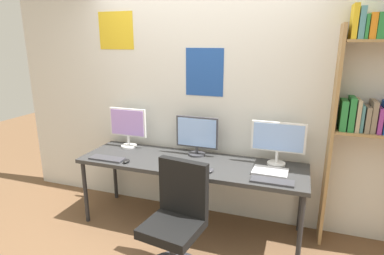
{
  "coord_description": "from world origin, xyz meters",
  "views": [
    {
      "loc": [
        1.01,
        -2.25,
        1.93
      ],
      "look_at": [
        0.0,
        0.65,
        1.09
      ],
      "focal_mm": 29.49,
      "sensor_mm": 36.0,
      "label": 1
    }
  ],
  "objects_px": {
    "keyboard_right": "(272,181)",
    "mouse_left_side": "(126,161)",
    "keyboard_left": "(107,159)",
    "laptop_closed": "(270,172)",
    "keyboard_center": "(182,169)",
    "monitor_center": "(197,135)",
    "desk": "(190,166)",
    "office_chair": "(176,232)",
    "mouse_right_side": "(210,170)",
    "bookshelf": "(379,106)",
    "monitor_left": "(128,125)",
    "monitor_right": "(278,140)"
  },
  "relations": [
    {
      "from": "office_chair",
      "to": "mouse_left_side",
      "type": "bearing_deg",
      "value": 146.82
    },
    {
      "from": "desk",
      "to": "keyboard_center",
      "type": "relative_size",
      "value": 6.17
    },
    {
      "from": "keyboard_right",
      "to": "mouse_right_side",
      "type": "relative_size",
      "value": 3.87
    },
    {
      "from": "monitor_center",
      "to": "monitor_right",
      "type": "height_order",
      "value": "monitor_right"
    },
    {
      "from": "monitor_center",
      "to": "laptop_closed",
      "type": "xyz_separation_m",
      "value": [
        0.8,
        -0.24,
        -0.22
      ]
    },
    {
      "from": "desk",
      "to": "office_chair",
      "type": "relative_size",
      "value": 2.34
    },
    {
      "from": "office_chair",
      "to": "monitor_center",
      "type": "height_order",
      "value": "monitor_center"
    },
    {
      "from": "mouse_left_side",
      "to": "mouse_right_side",
      "type": "relative_size",
      "value": 1.0
    },
    {
      "from": "keyboard_right",
      "to": "laptop_closed",
      "type": "height_order",
      "value": "laptop_closed"
    },
    {
      "from": "desk",
      "to": "keyboard_left",
      "type": "distance_m",
      "value": 0.87
    },
    {
      "from": "monitor_left",
      "to": "mouse_right_side",
      "type": "bearing_deg",
      "value": -19.86
    },
    {
      "from": "desk",
      "to": "office_chair",
      "type": "xyz_separation_m",
      "value": [
        0.13,
        -0.72,
        -0.29
      ]
    },
    {
      "from": "mouse_left_side",
      "to": "laptop_closed",
      "type": "height_order",
      "value": "mouse_left_side"
    },
    {
      "from": "bookshelf",
      "to": "monitor_left",
      "type": "height_order",
      "value": "bookshelf"
    },
    {
      "from": "monitor_left",
      "to": "keyboard_left",
      "type": "bearing_deg",
      "value": -90.33
    },
    {
      "from": "desk",
      "to": "keyboard_right",
      "type": "height_order",
      "value": "keyboard_right"
    },
    {
      "from": "monitor_left",
      "to": "laptop_closed",
      "type": "height_order",
      "value": "monitor_left"
    },
    {
      "from": "desk",
      "to": "monitor_center",
      "type": "distance_m",
      "value": 0.35
    },
    {
      "from": "mouse_right_side",
      "to": "keyboard_center",
      "type": "bearing_deg",
      "value": -170.75
    },
    {
      "from": "bookshelf",
      "to": "keyboard_right",
      "type": "distance_m",
      "value": 1.14
    },
    {
      "from": "office_chair",
      "to": "mouse_left_side",
      "type": "relative_size",
      "value": 10.31
    },
    {
      "from": "laptop_closed",
      "to": "mouse_right_side",
      "type": "bearing_deg",
      "value": -161.13
    },
    {
      "from": "monitor_left",
      "to": "keyboard_center",
      "type": "relative_size",
      "value": 1.21
    },
    {
      "from": "desk",
      "to": "monitor_left",
      "type": "bearing_deg",
      "value": 165.78
    },
    {
      "from": "desk",
      "to": "monitor_left",
      "type": "xyz_separation_m",
      "value": [
        -0.84,
        0.21,
        0.31
      ]
    },
    {
      "from": "keyboard_left",
      "to": "keyboard_center",
      "type": "height_order",
      "value": "same"
    },
    {
      "from": "desk",
      "to": "laptop_closed",
      "type": "distance_m",
      "value": 0.8
    },
    {
      "from": "mouse_right_side",
      "to": "keyboard_left",
      "type": "bearing_deg",
      "value": -177.75
    },
    {
      "from": "keyboard_right",
      "to": "mouse_left_side",
      "type": "xyz_separation_m",
      "value": [
        -1.44,
        -0.01,
        0.01
      ]
    },
    {
      "from": "desk",
      "to": "keyboard_center",
      "type": "bearing_deg",
      "value": -90.0
    },
    {
      "from": "desk",
      "to": "office_chair",
      "type": "bearing_deg",
      "value": -79.98
    },
    {
      "from": "keyboard_center",
      "to": "laptop_closed",
      "type": "xyz_separation_m",
      "value": [
        0.8,
        0.21,
        0.0
      ]
    },
    {
      "from": "office_chair",
      "to": "laptop_closed",
      "type": "distance_m",
      "value": 1.03
    },
    {
      "from": "monitor_left",
      "to": "laptop_closed",
      "type": "relative_size",
      "value": 1.42
    },
    {
      "from": "keyboard_center",
      "to": "bookshelf",
      "type": "bearing_deg",
      "value": 15.46
    },
    {
      "from": "keyboard_left",
      "to": "laptop_closed",
      "type": "relative_size",
      "value": 1.16
    },
    {
      "from": "desk",
      "to": "bookshelf",
      "type": "height_order",
      "value": "bookshelf"
    },
    {
      "from": "keyboard_left",
      "to": "monitor_center",
      "type": "bearing_deg",
      "value": 27.77
    },
    {
      "from": "keyboard_left",
      "to": "laptop_closed",
      "type": "xyz_separation_m",
      "value": [
        1.64,
        0.21,
        0.0
      ]
    },
    {
      "from": "keyboard_right",
      "to": "monitor_center",
      "type": "bearing_deg",
      "value": 152.23
    },
    {
      "from": "mouse_left_side",
      "to": "laptop_closed",
      "type": "relative_size",
      "value": 0.3
    },
    {
      "from": "mouse_right_side",
      "to": "keyboard_right",
      "type": "bearing_deg",
      "value": -4.33
    },
    {
      "from": "keyboard_center",
      "to": "monitor_center",
      "type": "bearing_deg",
      "value": 90.0
    },
    {
      "from": "office_chair",
      "to": "monitor_left",
      "type": "bearing_deg",
      "value": 136.01
    },
    {
      "from": "mouse_left_side",
      "to": "desk",
      "type": "bearing_deg",
      "value": 21.67
    },
    {
      "from": "office_chair",
      "to": "keyboard_left",
      "type": "distance_m",
      "value": 1.14
    },
    {
      "from": "bookshelf",
      "to": "keyboard_right",
      "type": "bearing_deg",
      "value": -150.81
    },
    {
      "from": "office_chair",
      "to": "laptop_closed",
      "type": "height_order",
      "value": "office_chair"
    },
    {
      "from": "desk",
      "to": "laptop_closed",
      "type": "bearing_deg",
      "value": -1.65
    },
    {
      "from": "monitor_left",
      "to": "monitor_right",
      "type": "bearing_deg",
      "value": 0.0
    }
  ]
}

